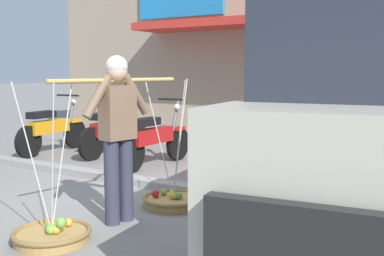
{
  "coord_description": "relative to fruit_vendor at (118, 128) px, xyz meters",
  "views": [
    {
      "loc": [
        3.67,
        -4.24,
        1.54
      ],
      "look_at": [
        0.7,
        0.6,
        0.85
      ],
      "focal_mm": 43.8,
      "sensor_mm": 36.0,
      "label": 1
    }
  ],
  "objects": [
    {
      "name": "motorcycle_second_in_row",
      "position": [
        -2.6,
        2.9,
        -0.52
      ],
      "size": [
        0.54,
        1.82,
        1.09
      ],
      "color": "black",
      "rests_on": "ground"
    },
    {
      "name": "ground_plane",
      "position": [
        -0.6,
        0.66,
        -0.98
      ],
      "size": [
        90.0,
        90.0,
        0.0
      ],
      "primitive_type": "plane",
      "color": "gray"
    },
    {
      "name": "motorcycle_third_in_row",
      "position": [
        -1.36,
        2.47,
        -0.52
      ],
      "size": [
        0.54,
        1.82,
        1.09
      ],
      "color": "black",
      "rests_on": "ground"
    },
    {
      "name": "fruit_basket_right_side",
      "position": [
        -0.15,
        -0.76,
        -0.9
      ],
      "size": [
        0.71,
        0.71,
        1.45
      ],
      "color": "#B2894C",
      "rests_on": "ground"
    },
    {
      "name": "wooden_crate",
      "position": [
        0.67,
        3.59,
        -0.82
      ],
      "size": [
        0.44,
        0.36,
        0.32
      ],
      "primitive_type": "cube",
      "color": "olive",
      "rests_on": "ground"
    },
    {
      "name": "motorcycle_nearest_shop",
      "position": [
        -3.76,
        2.48,
        -0.52
      ],
      "size": [
        0.54,
        1.82,
        1.09
      ],
      "color": "black",
      "rests_on": "ground"
    },
    {
      "name": "fruit_basket_left_side",
      "position": [
        0.15,
        0.76,
        -0.9
      ],
      "size": [
        0.71,
        0.71,
        1.45
      ],
      "color": "#B2894C",
      "rests_on": "ground"
    },
    {
      "name": "storefront_building",
      "position": [
        0.14,
        7.98,
        1.13
      ],
      "size": [
        13.0,
        6.0,
        4.2
      ],
      "color": "tan",
      "rests_on": "ground"
    },
    {
      "name": "sidewalk_curb",
      "position": [
        -0.6,
        1.36,
        -0.93
      ],
      "size": [
        20.0,
        0.24,
        0.1
      ],
      "primitive_type": "cube",
      "color": "gray",
      "rests_on": "ground"
    },
    {
      "name": "fruit_vendor",
      "position": [
        0.0,
        0.0,
        0.0
      ],
      "size": [
        0.35,
        1.53,
        1.7
      ],
      "color": "#38384C",
      "rests_on": "ground"
    }
  ]
}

